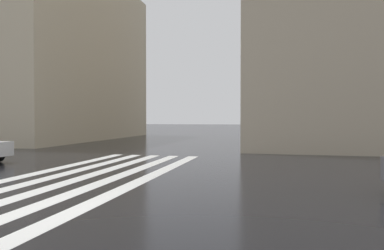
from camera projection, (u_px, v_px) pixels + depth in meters
ground_plane at (58, 208)px, 7.44m from camera, size 220.00×220.00×0.00m
zebra_crossing at (90, 175)px, 11.67m from camera, size 13.00×4.50×0.01m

